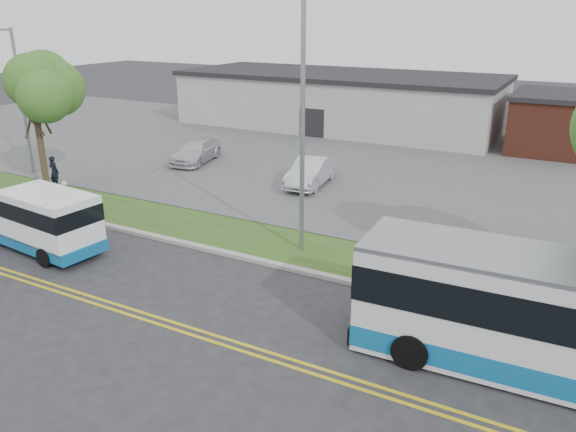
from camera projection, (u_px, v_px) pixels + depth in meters
The scene contains 17 objects.
ground at pixel (197, 262), 21.11m from camera, with size 140.00×140.00×0.00m, color #28282B.
lane_line_north at pixel (123, 306), 17.92m from camera, with size 70.00×0.12×0.01m, color gold.
lane_line_south at pixel (116, 311), 17.68m from camera, with size 70.00×0.12×0.01m, color gold.
curb at pixel (214, 250), 21.99m from camera, with size 80.00×0.30×0.15m, color #9E9B93.
verge at pixel (239, 236), 23.49m from camera, with size 80.00×3.30×0.10m, color #264717.
parking_lot at pixel (362, 162), 35.14m from camera, with size 80.00×25.00×0.10m, color #4C4C4F.
commercial_building at pixel (339, 100), 45.36m from camera, with size 25.40×10.40×4.35m.
brick_wing at pixel (561, 123), 37.23m from camera, with size 6.30×7.30×3.90m.
tree_west at pixel (33, 94), 27.37m from camera, with size 4.40×4.40×6.91m.
streetlight_near at pixel (302, 119), 20.23m from camera, with size 0.35×1.53×9.50m.
streetlight_far at pixel (20, 96), 31.22m from camera, with size 0.35×1.53×8.00m.
shuttle_bus at pixel (40, 218), 21.84m from camera, with size 6.51×2.67×2.43m.
pedestrian at pixel (54, 172), 29.60m from camera, with size 0.61×0.40×1.68m, color black.
parked_car_a at pixel (311, 171), 30.00m from camera, with size 1.58×4.52×1.49m, color silver.
parked_car_b at pixel (196, 151), 34.73m from camera, with size 1.86×4.57×1.33m, color silver.
grocery_bag_left at pixel (48, 184), 29.76m from camera, with size 0.32×0.32×0.32m, color white.
grocery_bag_right at pixel (64, 184), 29.91m from camera, with size 0.32×0.32×0.32m, color white.
Camera 1 is at (12.19, -15.28, 8.85)m, focal length 35.00 mm.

